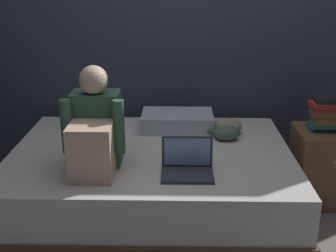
{
  "coord_description": "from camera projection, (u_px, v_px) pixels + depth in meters",
  "views": [
    {
      "loc": [
        -0.02,
        -2.62,
        1.71
      ],
      "look_at": [
        -0.08,
        0.1,
        0.75
      ],
      "focal_mm": 47.89,
      "sensor_mm": 36.0,
      "label": 1
    }
  ],
  "objects": [
    {
      "name": "laptop",
      "position": [
        187.0,
        165.0,
        2.78
      ],
      "size": [
        0.32,
        0.23,
        0.22
      ],
      "color": "#333842",
      "rests_on": "bed"
    },
    {
      "name": "ground_plane",
      "position": [
        179.0,
        235.0,
        3.04
      ],
      "size": [
        8.0,
        8.0,
        0.0
      ],
      "primitive_type": "plane",
      "color": "gray"
    },
    {
      "name": "bed",
      "position": [
        152.0,
        182.0,
        3.24
      ],
      "size": [
        2.0,
        1.5,
        0.5
      ],
      "color": "brown",
      "rests_on": "ground_plane"
    },
    {
      "name": "nightstand",
      "position": [
        323.0,
        166.0,
        3.42
      ],
      "size": [
        0.44,
        0.46,
        0.57
      ],
      "color": "brown",
      "rests_on": "ground_plane"
    },
    {
      "name": "pillow",
      "position": [
        177.0,
        121.0,
        3.56
      ],
      "size": [
        0.56,
        0.36,
        0.13
      ],
      "primitive_type": "cube",
      "color": "silver",
      "rests_on": "bed"
    },
    {
      "name": "book_stack",
      "position": [
        326.0,
        114.0,
        3.29
      ],
      "size": [
        0.24,
        0.16,
        0.25
      ],
      "color": "#284C84",
      "rests_on": "nightstand"
    },
    {
      "name": "person_sitting",
      "position": [
        95.0,
        132.0,
        2.78
      ],
      "size": [
        0.39,
        0.44,
        0.66
      ],
      "color": "#38664C",
      "rests_on": "bed"
    },
    {
      "name": "clothes_pile",
      "position": [
        224.0,
        129.0,
        3.41
      ],
      "size": [
        0.3,
        0.31,
        0.12
      ],
      "color": "gray",
      "rests_on": "bed"
    },
    {
      "name": "wall_back",
      "position": [
        180.0,
        14.0,
        3.72
      ],
      "size": [
        5.6,
        0.1,
        2.7
      ],
      "primitive_type": "cube",
      "color": "#383D4C",
      "rests_on": "ground_plane"
    }
  ]
}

